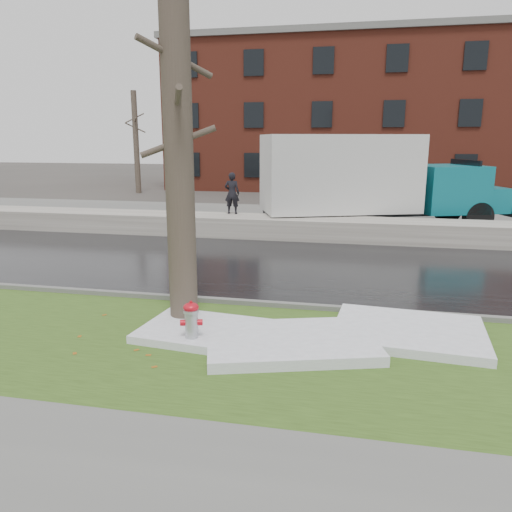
% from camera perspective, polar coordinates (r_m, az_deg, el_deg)
% --- Properties ---
extents(ground, '(120.00, 120.00, 0.00)m').
position_cam_1_polar(ground, '(9.80, -3.26, -7.56)').
color(ground, '#47423D').
rests_on(ground, ground).
extents(verge, '(60.00, 4.50, 0.04)m').
position_cam_1_polar(verge, '(8.69, -5.43, -10.28)').
color(verge, '#2E4717').
rests_on(verge, ground).
extents(sidewalk, '(60.00, 3.00, 0.05)m').
position_cam_1_polar(sidewalk, '(5.70, -17.74, -24.71)').
color(sidewalk, slate).
rests_on(sidewalk, ground).
extents(road, '(60.00, 7.00, 0.03)m').
position_cam_1_polar(road, '(14.00, 1.52, -1.11)').
color(road, black).
rests_on(road, ground).
extents(parking_lot, '(60.00, 9.00, 0.03)m').
position_cam_1_polar(parking_lot, '(22.25, 5.47, 4.20)').
color(parking_lot, slate).
rests_on(parking_lot, ground).
extents(curb, '(60.00, 0.15, 0.14)m').
position_cam_1_polar(curb, '(10.69, -1.87, -5.36)').
color(curb, slate).
rests_on(curb, ground).
extents(snowbank, '(60.00, 1.60, 0.75)m').
position_cam_1_polar(snowbank, '(17.98, 3.93, 3.25)').
color(snowbank, '#BCB7AC').
rests_on(snowbank, ground).
extents(brick_building, '(26.00, 12.00, 10.00)m').
position_cam_1_polar(brick_building, '(38.88, 11.62, 15.19)').
color(brick_building, maroon).
rests_on(brick_building, ground).
extents(bg_tree_left, '(1.40, 1.62, 6.50)m').
position_cam_1_polar(bg_tree_left, '(34.05, -13.55, 12.61)').
color(bg_tree_left, brown).
rests_on(bg_tree_left, ground).
extents(bg_tree_center, '(1.40, 1.62, 6.50)m').
position_cam_1_polar(bg_tree_center, '(35.85, -1.79, 12.97)').
color(bg_tree_center, brown).
rests_on(bg_tree_center, ground).
extents(fire_hydrant, '(0.39, 0.36, 0.79)m').
position_cam_1_polar(fire_hydrant, '(8.58, -7.39, -7.45)').
color(fire_hydrant, '#A5A8AD').
rests_on(fire_hydrant, verge).
extents(tree, '(1.33, 1.54, 6.60)m').
position_cam_1_polar(tree, '(9.22, -8.85, 12.36)').
color(tree, brown).
rests_on(tree, verge).
extents(box_truck, '(10.88, 5.60, 3.66)m').
position_cam_1_polar(box_truck, '(19.82, 12.71, 8.43)').
color(box_truck, black).
rests_on(box_truck, ground).
extents(worker, '(0.58, 0.39, 1.54)m').
position_cam_1_polar(worker, '(18.69, -2.76, 7.19)').
color(worker, black).
rests_on(worker, snowbank).
extents(snow_patch_near, '(2.76, 2.22, 0.16)m').
position_cam_1_polar(snow_patch_near, '(9.41, 17.05, -8.27)').
color(snow_patch_near, white).
rests_on(snow_patch_near, verge).
extents(snow_patch_far, '(2.37, 1.84, 0.14)m').
position_cam_1_polar(snow_patch_far, '(9.12, -5.94, -8.51)').
color(snow_patch_far, white).
rests_on(snow_patch_far, verge).
extents(snow_patch_side, '(3.20, 2.53, 0.18)m').
position_cam_1_polar(snow_patch_side, '(8.56, 4.00, -9.82)').
color(snow_patch_side, white).
rests_on(snow_patch_side, verge).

